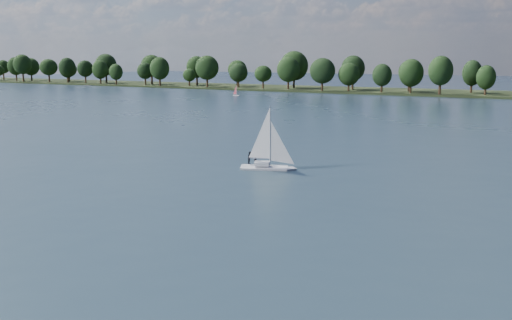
% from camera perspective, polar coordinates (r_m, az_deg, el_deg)
% --- Properties ---
extents(ground, '(700.00, 700.00, 0.00)m').
position_cam_1_polar(ground, '(124.04, 15.98, 3.28)').
color(ground, '#233342').
rests_on(ground, ground).
extents(far_shore, '(660.00, 40.00, 1.50)m').
position_cam_1_polar(far_shore, '(234.17, 22.28, 6.03)').
color(far_shore, black).
rests_on(far_shore, ground).
extents(sailboat, '(6.71, 4.04, 8.55)m').
position_cam_1_polar(sailboat, '(72.94, 0.89, 0.90)').
color(sailboat, silver).
rests_on(sailboat, ground).
extents(dinghy_pink, '(2.77, 1.25, 4.31)m').
position_cam_1_polar(dinghy_pink, '(213.55, -1.96, 6.72)').
color(dinghy_pink, white).
rests_on(dinghy_pink, ground).
extents(pontoon, '(4.35, 2.87, 0.50)m').
position_cam_1_polar(pontoon, '(300.32, -16.55, 7.14)').
color(pontoon, '#535658').
rests_on(pontoon, ground).
extents(treeline, '(561.95, 73.95, 17.90)m').
position_cam_1_polar(treeline, '(232.45, 17.66, 8.26)').
color(treeline, black).
rests_on(treeline, ground).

